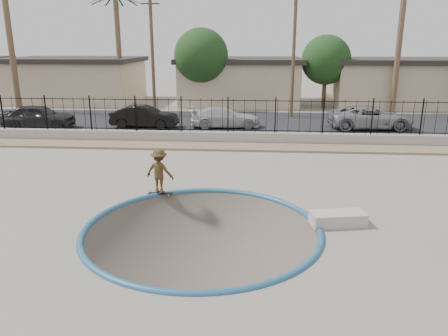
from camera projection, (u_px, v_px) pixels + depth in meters
ground at (230, 155)px, 25.52m from camera, size 120.00×120.00×2.20m
bowl_pit at (202, 229)px, 12.77m from camera, size 6.84×6.84×1.80m
coping_ring at (202, 229)px, 12.77m from camera, size 7.04×7.04×0.20m
rock_strip at (227, 147)px, 22.52m from camera, size 42.00×1.60×0.11m
retaining_wall at (228, 138)px, 23.50m from camera, size 42.00×0.45×0.60m
fence at (228, 116)px, 23.17m from camera, size 40.00×0.04×1.80m
street at (234, 121)px, 30.00m from camera, size 90.00×8.00×0.04m
house_west at (75, 79)px, 39.63m from camera, size 11.60×8.60×3.90m
house_center at (240, 80)px, 38.54m from camera, size 10.60×8.60×3.90m
house_east at (403, 81)px, 37.53m from camera, size 12.60×8.60×3.90m
palm_left at (5, 3)px, 31.88m from camera, size 2.30×2.30×11.30m
palm_mid at (117, 23)px, 35.56m from camera, size 2.30×2.30×9.30m
palm_right at (402, 12)px, 31.87m from camera, size 2.30×2.30×10.30m
utility_pole_left at (152, 50)px, 31.04m from camera, size 1.70×0.24×9.00m
utility_pole_mid at (294, 46)px, 30.24m from camera, size 1.70×0.24×9.50m
street_tree_left at (201, 56)px, 34.79m from camera, size 4.32×4.32×6.36m
street_tree_mid at (326, 60)px, 35.12m from camera, size 3.96×3.96×5.83m
skater at (160, 174)px, 15.40m from camera, size 1.15×0.83×1.60m
skateboard at (160, 193)px, 15.61m from camera, size 0.89×0.28×0.08m
concrete_ledge at (338, 219)px, 13.02m from camera, size 1.70×0.99×0.40m
car_a at (39, 116)px, 27.21m from camera, size 4.53×2.14×1.50m
car_b at (144, 117)px, 27.48m from camera, size 4.23×1.61×1.38m
car_c at (225, 117)px, 27.60m from camera, size 4.60×2.24×1.29m
car_d at (371, 117)px, 27.10m from camera, size 5.31×2.75×1.43m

